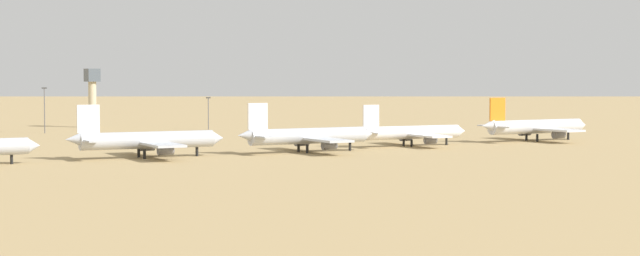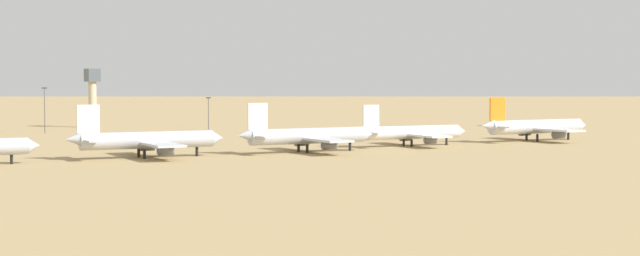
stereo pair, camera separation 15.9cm
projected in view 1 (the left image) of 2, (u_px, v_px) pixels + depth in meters
The scene contains 9 objects.
ground at pixel (273, 150), 324.43m from camera, with size 4000.00×4000.00×0.00m, color tan.
ridge_center at pixel (159, 54), 1442.40m from camera, with size 381.79×330.82×89.72m, color gray.
parked_jet_white_1 at pixel (146, 140), 294.13m from camera, with size 43.25×36.79×14.30m.
parked_jet_white_2 at pixel (307, 136), 313.70m from camera, with size 42.94×36.33×14.18m.
parked_jet_white_3 at pixel (411, 133), 339.75m from camera, with size 38.85×33.07×12.85m.
parked_jet_orange_4 at pixel (535, 127), 364.61m from camera, with size 43.71×36.92×14.43m.
control_tower at pixel (92, 92), 451.98m from camera, with size 5.20×5.20×23.93m.
light_pole_west at pixel (208, 110), 436.02m from camera, with size 1.80×0.50×12.74m.
light_pole_mid at pixel (45, 107), 410.57m from camera, with size 1.80×0.50×16.94m.
Camera 1 is at (-170.59, -275.41, 23.06)m, focal length 62.51 mm.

